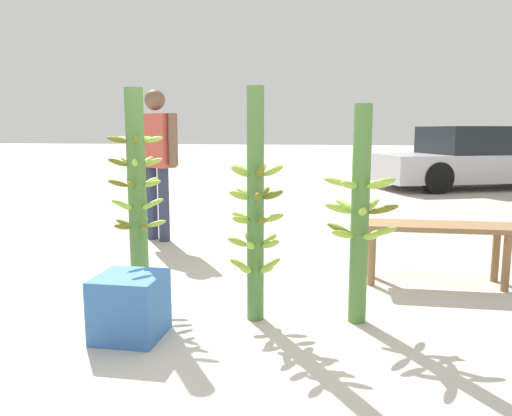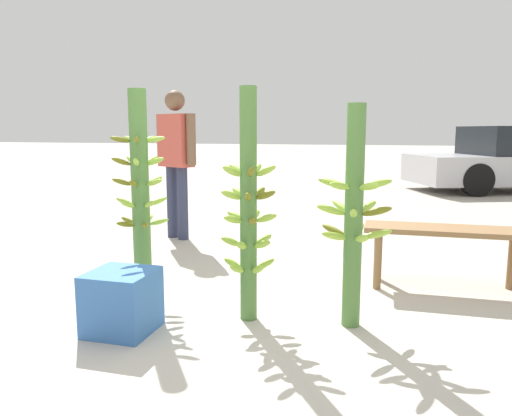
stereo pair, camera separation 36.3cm
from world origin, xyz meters
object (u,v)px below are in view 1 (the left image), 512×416
object	(u,v)px
vendor_person	(156,152)
banana_stalk_left	(137,193)
parked_car	(478,158)
market_bench	(436,234)
produce_crate	(130,306)
banana_stalk_right	(360,214)
banana_stalk_center	(255,210)

from	to	relation	value
vendor_person	banana_stalk_left	bearing A→B (deg)	-45.94
banana_stalk_left	parked_car	xyz separation A→B (m)	(4.32, 8.03, -0.15)
market_bench	produce_crate	bearing A→B (deg)	-145.01
banana_stalk_right	produce_crate	bearing A→B (deg)	-160.23
parked_car	banana_stalk_center	bearing A→B (deg)	136.37
banana_stalk_center	banana_stalk_right	xyz separation A→B (m)	(0.66, 0.07, -0.02)
market_bench	banana_stalk_center	bearing A→B (deg)	-142.67
banana_stalk_left	parked_car	world-z (taller)	banana_stalk_left
market_bench	banana_stalk_right	bearing A→B (deg)	-124.69
banana_stalk_left	market_bench	size ratio (longest dim) A/B	1.24
banana_stalk_left	vendor_person	xyz separation A→B (m)	(-0.58, 1.88, 0.22)
parked_car	banana_stalk_left	bearing A→B (deg)	130.33
banana_stalk_center	vendor_person	xyz separation A→B (m)	(-1.50, 2.17, 0.26)
banana_stalk_center	parked_car	distance (m)	8.98
banana_stalk_right	parked_car	world-z (taller)	banana_stalk_right
produce_crate	market_bench	bearing A→B (deg)	35.81
vendor_person	market_bench	distance (m)	3.07
vendor_person	market_bench	bearing A→B (deg)	4.64
banana_stalk_right	market_bench	bearing A→B (deg)	56.13
banana_stalk_center	parked_car	world-z (taller)	banana_stalk_center
market_bench	vendor_person	bearing A→B (deg)	156.73
banana_stalk_left	market_bench	bearing A→B (deg)	18.32
banana_stalk_left	produce_crate	distance (m)	0.94
banana_stalk_left	produce_crate	size ratio (longest dim) A/B	4.00
banana_stalk_center	vendor_person	size ratio (longest dim) A/B	0.90
banana_stalk_center	produce_crate	world-z (taller)	banana_stalk_center
banana_stalk_center	market_bench	xyz separation A→B (m)	(1.29, 1.02, -0.33)
banana_stalk_left	produce_crate	xyz separation A→B (m)	(0.23, -0.70, -0.59)
banana_stalk_center	market_bench	distance (m)	1.68
produce_crate	vendor_person	bearing A→B (deg)	107.35
produce_crate	banana_stalk_left	bearing A→B (deg)	108.36
banana_stalk_left	produce_crate	world-z (taller)	banana_stalk_left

